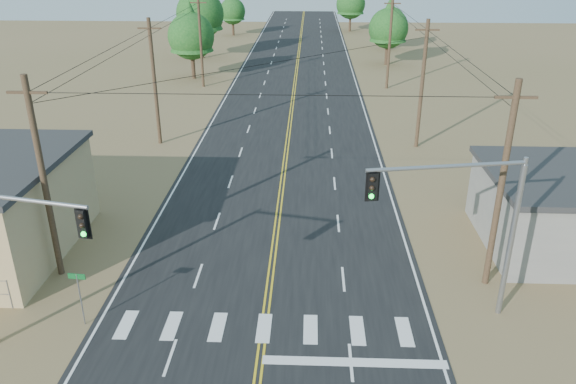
{
  "coord_description": "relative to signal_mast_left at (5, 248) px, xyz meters",
  "views": [
    {
      "loc": [
        1.82,
        -11.56,
        15.16
      ],
      "look_at": [
        0.77,
        14.6,
        3.5
      ],
      "focal_mm": 35.0,
      "sensor_mm": 36.0,
      "label": 1
    }
  ],
  "objects": [
    {
      "name": "utility_pole_right_mid",
      "position": [
        19.98,
        25.73,
        0.37
      ],
      "size": [
        1.8,
        0.3,
        10.0
      ],
      "color": "#4C3826",
      "rests_on": "ground"
    },
    {
      "name": "utility_pole_right_far",
      "position": [
        19.98,
        45.73,
        0.37
      ],
      "size": [
        1.8,
        0.3,
        10.0
      ],
      "color": "#4C3826",
      "rests_on": "ground"
    },
    {
      "name": "tree_left_mid",
      "position": [
        -4.24,
        63.14,
        2.0
      ],
      "size": [
        6.61,
        6.61,
        11.02
      ],
      "color": "#3F2D1E",
      "rests_on": "ground"
    },
    {
      "name": "utility_pole_left_near",
      "position": [
        -1.02,
        5.73,
        0.37
      ],
      "size": [
        1.8,
        0.3,
        10.0
      ],
      "color": "#4C3826",
      "rests_on": "ground"
    },
    {
      "name": "tree_left_near",
      "position": [
        -2.92,
        49.84,
        0.84
      ],
      "size": [
        5.48,
        5.48,
        9.14
      ],
      "color": "#3F2D1E",
      "rests_on": "ground"
    },
    {
      "name": "tree_right_near",
      "position": [
        21.52,
        59.23,
        0.58
      ],
      "size": [
        5.23,
        5.23,
        8.71
      ],
      "color": "#3F2D1E",
      "rests_on": "ground"
    },
    {
      "name": "utility_pole_right_near",
      "position": [
        19.98,
        5.73,
        0.37
      ],
      "size": [
        1.8,
        0.3,
        10.0
      ],
      "color": "#4C3826",
      "rests_on": "ground"
    },
    {
      "name": "utility_pole_left_far",
      "position": [
        -1.02,
        45.73,
        0.37
      ],
      "size": [
        1.8,
        0.3,
        10.0
      ],
      "color": "#4C3826",
      "rests_on": "ground"
    },
    {
      "name": "road",
      "position": [
        9.48,
        23.73,
        -4.74
      ],
      "size": [
        15.0,
        200.0,
        0.02
      ],
      "primitive_type": "cube",
      "color": "black",
      "rests_on": "ground"
    },
    {
      "name": "signal_mast_left",
      "position": [
        0.0,
        0.0,
        0.0
      ],
      "size": [
        5.4,
        1.47,
        7.06
      ],
      "rotation": [
        0.0,
        0.0,
        -0.21
      ],
      "color": "gray",
      "rests_on": "ground"
    },
    {
      "name": "utility_pole_left_mid",
      "position": [
        -1.02,
        25.73,
        0.37
      ],
      "size": [
        1.8,
        0.3,
        10.0
      ],
      "color": "#4C3826",
      "rests_on": "ground"
    },
    {
      "name": "tree_right_far",
      "position": [
        18.48,
        90.52,
        0.64
      ],
      "size": [
        5.29,
        5.29,
        8.81
      ],
      "color": "#3F2D1E",
      "rests_on": "ground"
    },
    {
      "name": "tree_right_mid",
      "position": [
        23.33,
        71.21,
        -0.18
      ],
      "size": [
        4.48,
        4.48,
        7.47
      ],
      "color": "#3F2D1E",
      "rests_on": "ground"
    },
    {
      "name": "street_sign",
      "position": [
        1.68,
        1.73,
        -3.04
      ],
      "size": [
        0.76,
        0.1,
        2.55
      ],
      "rotation": [
        0.0,
        0.0,
        -0.09
      ],
      "color": "gray",
      "rests_on": "ground"
    },
    {
      "name": "signal_mast_right",
      "position": [
        17.98,
        2.96,
        0.3
      ],
      "size": [
        6.55,
        1.51,
        7.4
      ],
      "rotation": [
        0.0,
        0.0,
        0.18
      ],
      "color": "gray",
      "rests_on": "ground"
    },
    {
      "name": "tree_left_far",
      "position": [
        -2.6,
        84.65,
        -0.16
      ],
      "size": [
        4.5,
        4.5,
        7.51
      ],
      "color": "#3F2D1E",
      "rests_on": "ground"
    }
  ]
}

